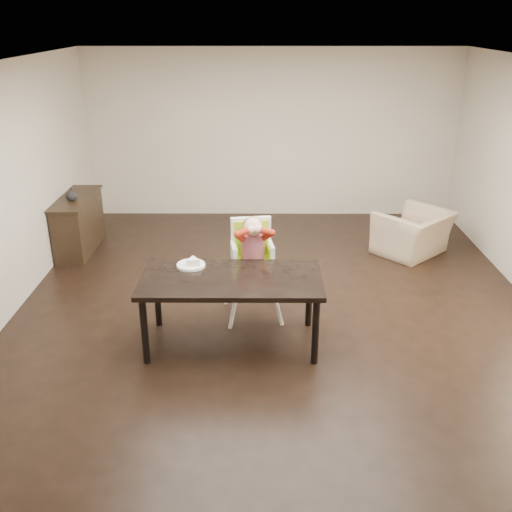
# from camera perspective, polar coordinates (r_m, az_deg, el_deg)

# --- Properties ---
(ground) EXTENTS (7.00, 7.00, 0.00)m
(ground) POSITION_cam_1_polar(r_m,az_deg,el_deg) (6.58, 2.11, -5.60)
(ground) COLOR black
(ground) RESTS_ON ground
(room_walls) EXTENTS (6.02, 7.02, 2.71)m
(room_walls) POSITION_cam_1_polar(r_m,az_deg,el_deg) (5.92, 2.37, 10.37)
(room_walls) COLOR beige
(room_walls) RESTS_ON ground
(dining_table) EXTENTS (1.80, 0.90, 0.75)m
(dining_table) POSITION_cam_1_polar(r_m,az_deg,el_deg) (5.69, -2.50, -2.85)
(dining_table) COLOR black
(dining_table) RESTS_ON ground
(high_chair) EXTENTS (0.55, 0.55, 1.17)m
(high_chair) POSITION_cam_1_polar(r_m,az_deg,el_deg) (6.20, -0.35, 0.99)
(high_chair) COLOR white
(high_chair) RESTS_ON ground
(plate) EXTENTS (0.37, 0.37, 0.08)m
(plate) POSITION_cam_1_polar(r_m,az_deg,el_deg) (5.91, -6.45, -0.77)
(plate) COLOR white
(plate) RESTS_ON dining_table
(armchair) EXTENTS (1.12, 1.10, 0.83)m
(armchair) POSITION_cam_1_polar(r_m,az_deg,el_deg) (8.31, 15.49, 2.96)
(armchair) COLOR tan
(armchair) RESTS_ON ground
(sideboard) EXTENTS (0.44, 1.26, 0.79)m
(sideboard) POSITION_cam_1_polar(r_m,az_deg,el_deg) (8.52, -17.31, 3.10)
(sideboard) COLOR black
(sideboard) RESTS_ON ground
(vase) EXTENTS (0.18, 0.19, 0.17)m
(vase) POSITION_cam_1_polar(r_m,az_deg,el_deg) (8.25, -17.96, 5.87)
(vase) COLOR #99999E
(vase) RESTS_ON sideboard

